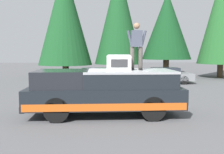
# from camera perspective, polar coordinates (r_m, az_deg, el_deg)

# --- Properties ---
(ground_plane) EXTENTS (90.00, 90.00, 0.00)m
(ground_plane) POSITION_cam_1_polar(r_m,az_deg,el_deg) (9.62, 0.18, -8.13)
(ground_plane) COLOR #565659
(pickup_truck) EXTENTS (2.01, 5.54, 1.65)m
(pickup_truck) POSITION_cam_1_polar(r_m,az_deg,el_deg) (9.11, -1.66, -3.31)
(pickup_truck) COLOR black
(pickup_truck) RESTS_ON ground
(compressor_unit) EXTENTS (0.65, 0.84, 0.56)m
(compressor_unit) POSITION_cam_1_polar(r_m,az_deg,el_deg) (9.02, 1.51, 3.33)
(compressor_unit) COLOR silver
(compressor_unit) RESTS_ON pickup_truck
(person_on_truck_bed) EXTENTS (0.29, 0.72, 1.69)m
(person_on_truck_bed) POSITION_cam_1_polar(r_m,az_deg,el_deg) (9.13, 5.60, 7.25)
(person_on_truck_bed) COLOR #423D38
(person_on_truck_bed) RESTS_ON pickup_truck
(parked_car_grey) EXTENTS (1.64, 4.10, 1.16)m
(parked_car_grey) POSITION_cam_1_polar(r_m,az_deg,el_deg) (18.78, 11.75, 0.34)
(parked_car_grey) COLOR gray
(parked_car_grey) RESTS_ON ground
(parked_car_navy) EXTENTS (1.64, 4.10, 1.16)m
(parked_car_navy) POSITION_cam_1_polar(r_m,az_deg,el_deg) (17.71, -4.07, 0.13)
(parked_car_navy) COLOR navy
(parked_car_navy) RESTS_ON ground
(conifer_far_left) EXTENTS (4.10, 4.10, 9.75)m
(conifer_far_left) POSITION_cam_1_polar(r_m,az_deg,el_deg) (24.58, 23.81, 12.71)
(conifer_far_left) COLOR #4C3826
(conifer_far_left) RESTS_ON ground
(conifer_left) EXTENTS (4.46, 4.46, 7.77)m
(conifer_left) POSITION_cam_1_polar(r_m,az_deg,el_deg) (23.89, 12.37, 11.32)
(conifer_left) COLOR #4C3826
(conifer_left) RESTS_ON ground
(conifer_center_left) EXTENTS (4.36, 4.36, 10.03)m
(conifer_center_left) POSITION_cam_1_polar(r_m,az_deg,el_deg) (23.50, 1.48, 13.80)
(conifer_center_left) COLOR #4C3826
(conifer_center_left) RESTS_ON ground
(conifer_center_right) EXTENTS (4.80, 4.80, 9.87)m
(conifer_center_right) POSITION_cam_1_polar(r_m,az_deg,el_deg) (23.33, -10.70, 13.50)
(conifer_center_right) COLOR #4C3826
(conifer_center_right) RESTS_ON ground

